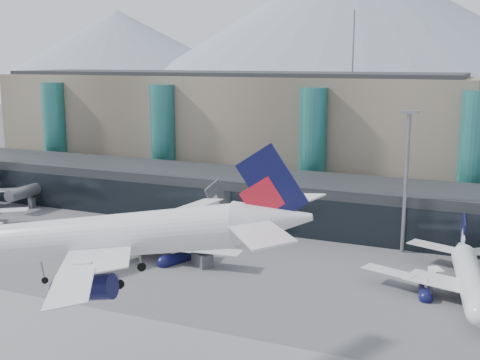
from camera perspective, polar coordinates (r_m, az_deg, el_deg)
name	(u,v)px	position (r m, az deg, el deg)	size (l,w,h in m)	color
ground	(107,330)	(81.77, -12.53, -13.71)	(900.00, 900.00, 0.00)	#515154
concourse	(267,199)	(128.67, 2.56, -1.80)	(170.00, 27.00, 10.00)	black
terminal_main	(224,129)	(165.83, -1.50, 4.86)	(130.00, 30.00, 31.00)	gray
teal_towers	(234,143)	(147.45, -0.58, 3.48)	(116.40, 19.40, 46.00)	#29736E
mountain_ridge	(461,42)	(440.42, 20.22, 12.21)	(910.00, 400.00, 110.00)	gray
lightmast_mid	(406,174)	(110.15, 15.48, 0.57)	(3.00, 1.20, 25.60)	slate
hero_jet	(146,223)	(59.91, -8.89, -4.09)	(37.44, 37.33, 12.14)	silver
jet_parked_mid	(164,224)	(111.07, -7.20, -4.14)	(36.70, 39.03, 12.55)	silver
jet_parked_right	(469,267)	(96.59, 20.89, -7.67)	(32.59, 32.72, 10.60)	silver
veh_b	(138,231)	(121.64, -9.68, -4.82)	(2.42, 1.49, 1.39)	yellow
veh_c	(202,259)	(102.67, -3.61, -7.49)	(4.06, 2.14, 2.26)	#454549
veh_d	(470,268)	(106.54, 20.99, -7.76)	(2.61, 1.40, 1.49)	silver
veh_g	(436,273)	(101.89, 18.11, -8.41)	(2.71, 1.58, 1.58)	silver
veh_h	(75,261)	(105.66, -15.34, -7.39)	(3.72, 1.96, 2.06)	yellow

